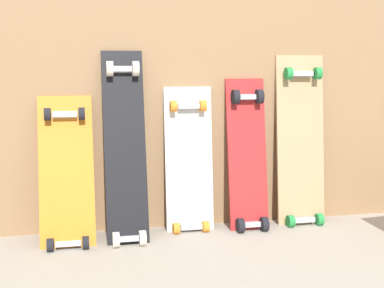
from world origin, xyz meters
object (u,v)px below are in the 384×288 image
Objects in this scene: skateboard_white at (188,166)px; skateboard_orange at (67,179)px; skateboard_red at (248,161)px; skateboard_natural at (301,147)px; skateboard_black at (125,153)px.

skateboard_orange is at bearing -172.71° from skateboard_white.
skateboard_natural reaches higher than skateboard_red.
skateboard_red is (0.28, -0.03, 0.02)m from skateboard_white.
skateboard_black reaches higher than skateboard_orange.
skateboard_white is at bearing 179.43° from skateboard_natural.
skateboard_orange is at bearing 179.54° from skateboard_black.
skateboard_black reaches higher than skateboard_natural.
skateboard_white reaches higher than skateboard_orange.
skateboard_red is 0.87× the size of skateboard_natural.
skateboard_black is 0.31m from skateboard_white.
skateboard_orange is at bearing -176.65° from skateboard_natural.
skateboard_black is at bearing -0.46° from skateboard_orange.
skateboard_white is 0.56m from skateboard_natural.
skateboard_black reaches higher than skateboard_red.
skateboard_white is 0.96× the size of skateboard_red.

